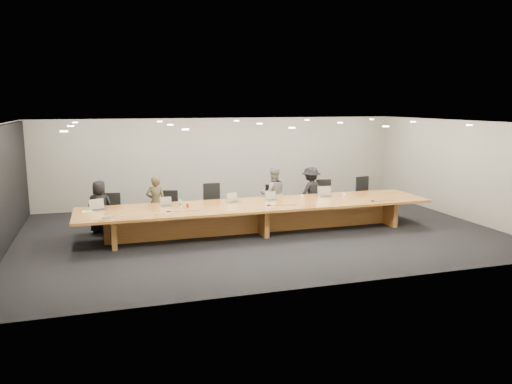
% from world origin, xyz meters
% --- Properties ---
extents(ground, '(12.00, 12.00, 0.00)m').
position_xyz_m(ground, '(0.00, 0.00, 0.00)').
color(ground, black).
rests_on(ground, ground).
extents(back_wall, '(12.00, 0.02, 2.80)m').
position_xyz_m(back_wall, '(0.00, 4.00, 1.40)').
color(back_wall, '#B4AEA4').
rests_on(back_wall, ground).
extents(left_wall_panel, '(0.08, 7.84, 2.74)m').
position_xyz_m(left_wall_panel, '(-5.94, 0.00, 1.37)').
color(left_wall_panel, black).
rests_on(left_wall_panel, ground).
extents(conference_table, '(9.00, 1.80, 0.75)m').
position_xyz_m(conference_table, '(0.00, 0.00, 0.52)').
color(conference_table, brown).
rests_on(conference_table, ground).
extents(chair_far_left, '(0.53, 0.53, 1.00)m').
position_xyz_m(chair_far_left, '(-3.58, 1.21, 0.50)').
color(chair_far_left, black).
rests_on(chair_far_left, ground).
extents(chair_left, '(0.61, 0.61, 0.99)m').
position_xyz_m(chair_left, '(-2.13, 1.22, 0.50)').
color(chair_left, black).
rests_on(chair_left, ground).
extents(chair_mid_left, '(0.57, 0.57, 1.11)m').
position_xyz_m(chair_mid_left, '(-0.91, 1.31, 0.56)').
color(chair_mid_left, black).
rests_on(chair_mid_left, ground).
extents(chair_mid_right, '(0.62, 0.62, 1.02)m').
position_xyz_m(chair_mid_right, '(0.88, 1.23, 0.51)').
color(chair_mid_right, black).
rests_on(chair_mid_right, ground).
extents(chair_right, '(0.62, 0.62, 1.07)m').
position_xyz_m(chair_right, '(2.43, 1.27, 0.54)').
color(chair_right, black).
rests_on(chair_right, ground).
extents(chair_far_right, '(0.65, 0.65, 1.09)m').
position_xyz_m(chair_far_right, '(3.82, 1.32, 0.55)').
color(chair_far_right, black).
rests_on(chair_far_right, ground).
extents(person_a, '(0.74, 0.57, 1.35)m').
position_xyz_m(person_a, '(-3.89, 1.18, 0.67)').
color(person_a, black).
rests_on(person_a, ground).
extents(person_b, '(0.57, 0.44, 1.41)m').
position_xyz_m(person_b, '(-2.48, 1.19, 0.70)').
color(person_b, '#39311F').
rests_on(person_b, ground).
extents(person_c, '(0.80, 0.66, 1.51)m').
position_xyz_m(person_c, '(0.77, 1.16, 0.76)').
color(person_c, slate).
rests_on(person_c, ground).
extents(person_d, '(1.07, 0.82, 1.46)m').
position_xyz_m(person_d, '(1.96, 1.26, 0.73)').
color(person_d, black).
rests_on(person_d, ground).
extents(laptop_a, '(0.40, 0.34, 0.27)m').
position_xyz_m(laptop_a, '(-3.92, 0.35, 0.89)').
color(laptop_a, tan).
rests_on(laptop_a, conference_table).
extents(laptop_b, '(0.30, 0.23, 0.23)m').
position_xyz_m(laptop_b, '(-2.30, 0.38, 0.86)').
color(laptop_b, tan).
rests_on(laptop_b, conference_table).
extents(laptop_c, '(0.39, 0.34, 0.26)m').
position_xyz_m(laptop_c, '(-0.57, 0.30, 0.88)').
color(laptop_c, tan).
rests_on(laptop_c, conference_table).
extents(laptop_d, '(0.32, 0.26, 0.23)m').
position_xyz_m(laptop_d, '(0.44, 0.29, 0.87)').
color(laptop_d, '#B6AB8B').
rests_on(laptop_d, conference_table).
extents(laptop_e, '(0.40, 0.32, 0.29)m').
position_xyz_m(laptop_e, '(2.00, 0.33, 0.90)').
color(laptop_e, '#B7A78C').
rests_on(laptop_e, conference_table).
extents(water_bottle, '(0.08, 0.08, 0.21)m').
position_xyz_m(water_bottle, '(-2.01, 0.01, 0.85)').
color(water_bottle, silver).
rests_on(water_bottle, conference_table).
extents(amber_mug, '(0.08, 0.08, 0.09)m').
position_xyz_m(amber_mug, '(-1.83, 0.07, 0.80)').
color(amber_mug, maroon).
rests_on(amber_mug, conference_table).
extents(paper_cup_near, '(0.09, 0.09, 0.09)m').
position_xyz_m(paper_cup_near, '(1.31, 0.35, 0.79)').
color(paper_cup_near, white).
rests_on(paper_cup_near, conference_table).
extents(paper_cup_far, '(0.11, 0.11, 0.10)m').
position_xyz_m(paper_cup_far, '(2.48, 0.18, 0.80)').
color(paper_cup_far, white).
rests_on(paper_cup_far, conference_table).
extents(notepad, '(0.28, 0.23, 0.02)m').
position_xyz_m(notepad, '(-4.15, 0.27, 0.76)').
color(notepad, white).
rests_on(notepad, conference_table).
extents(lime_gadget, '(0.14, 0.08, 0.02)m').
position_xyz_m(lime_gadget, '(-4.14, 0.26, 0.78)').
color(lime_gadget, '#52D238').
rests_on(lime_gadget, notepad).
extents(av_box, '(0.24, 0.20, 0.03)m').
position_xyz_m(av_box, '(-3.73, -0.52, 0.76)').
color(av_box, silver).
rests_on(av_box, conference_table).
extents(mic_left, '(0.14, 0.14, 0.03)m').
position_xyz_m(mic_left, '(-2.34, -0.28, 0.76)').
color(mic_left, black).
rests_on(mic_left, conference_table).
extents(mic_center, '(0.16, 0.16, 0.03)m').
position_xyz_m(mic_center, '(0.14, -0.31, 0.77)').
color(mic_center, black).
rests_on(mic_center, conference_table).
extents(mic_right, '(0.16, 0.16, 0.03)m').
position_xyz_m(mic_right, '(2.90, -0.59, 0.77)').
color(mic_right, black).
rests_on(mic_right, conference_table).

